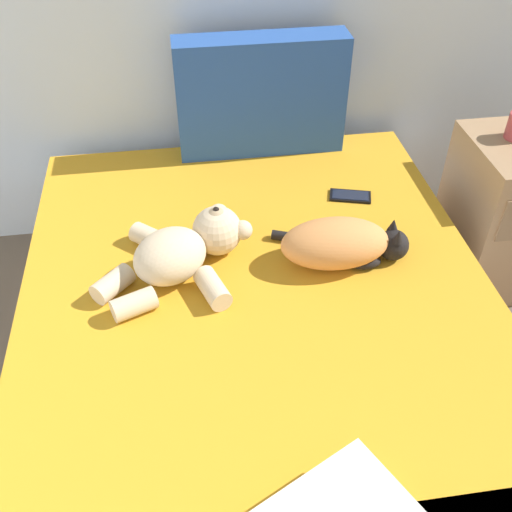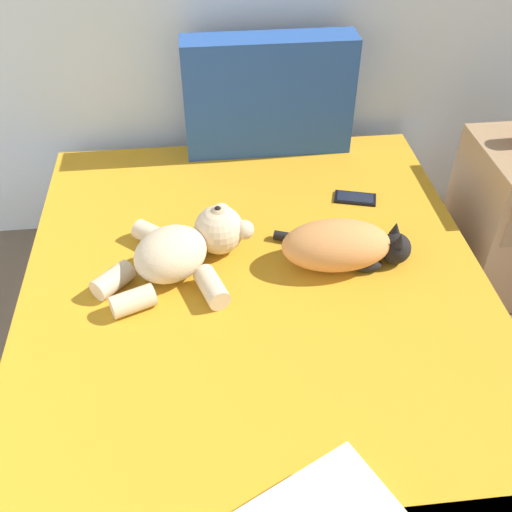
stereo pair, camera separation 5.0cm
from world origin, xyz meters
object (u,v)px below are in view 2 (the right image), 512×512
at_px(cat, 342,246).
at_px(teddy_bear, 185,248).
at_px(patterned_cushion, 269,96).
at_px(cell_phone, 355,198).
at_px(bed, 259,352).

xyz_separation_m(cat, teddy_bear, (-0.48, 0.04, 0.00)).
relative_size(patterned_cushion, cell_phone, 4.00).
xyz_separation_m(bed, patterned_cushion, (0.13, 0.87, 0.46)).
bearing_deg(cell_phone, teddy_bear, -153.97).
bearing_deg(cat, teddy_bear, 175.70).
distance_m(bed, cell_phone, 0.67).
bearing_deg(teddy_bear, patterned_cushion, 63.51).
height_order(bed, cat, cat).
xyz_separation_m(bed, cell_phone, (0.40, 0.48, 0.23)).
xyz_separation_m(patterned_cushion, teddy_bear, (-0.34, -0.69, -0.16)).
bearing_deg(cell_phone, patterned_cushion, 124.93).
bearing_deg(cat, patterned_cushion, 101.11).
distance_m(bed, patterned_cushion, 0.99).
distance_m(cat, cell_phone, 0.37).
relative_size(bed, patterned_cushion, 2.98).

